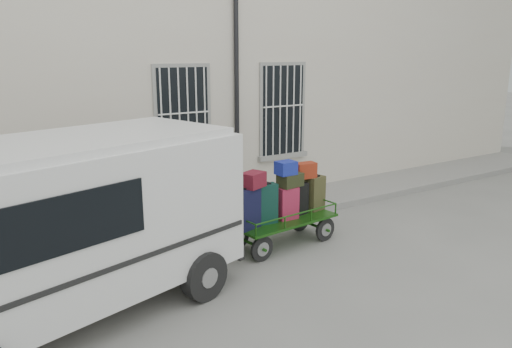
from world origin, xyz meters
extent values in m
plane|color=slate|center=(0.00, 0.00, 0.00)|extent=(80.00, 80.00, 0.00)
cube|color=beige|center=(0.00, 5.50, 3.00)|extent=(24.00, 5.00, 6.00)
cylinder|color=black|center=(0.95, 2.92, 2.80)|extent=(0.11, 0.11, 5.60)
cube|color=black|center=(-0.40, 2.98, 2.25)|extent=(1.20, 0.08, 2.20)
cube|color=gray|center=(-0.40, 2.96, 1.09)|extent=(1.45, 0.22, 0.12)
cube|color=black|center=(2.30, 2.98, 2.25)|extent=(1.20, 0.08, 2.20)
cube|color=gray|center=(2.30, 2.96, 1.09)|extent=(1.45, 0.22, 0.12)
cube|color=gray|center=(0.00, 2.20, 0.07)|extent=(24.00, 1.70, 0.15)
cylinder|color=black|center=(-0.36, -0.19, 0.24)|extent=(0.48, 0.10, 0.48)
cylinder|color=gray|center=(-0.36, -0.19, 0.24)|extent=(0.27, 0.11, 0.26)
cylinder|color=black|center=(-0.44, 0.52, 0.24)|extent=(0.48, 0.10, 0.48)
cylinder|color=gray|center=(-0.44, 0.52, 0.24)|extent=(0.27, 0.11, 0.26)
cylinder|color=black|center=(1.24, -0.03, 0.24)|extent=(0.48, 0.10, 0.48)
cylinder|color=gray|center=(1.24, -0.03, 0.24)|extent=(0.27, 0.11, 0.26)
cylinder|color=black|center=(1.17, 0.69, 0.24)|extent=(0.48, 0.10, 0.48)
cylinder|color=gray|center=(1.17, 0.69, 0.24)|extent=(0.27, 0.11, 0.26)
cube|color=#1A4C11|center=(0.40, 0.25, 0.52)|extent=(2.18, 1.16, 0.05)
cylinder|color=#1A4C11|center=(-0.87, 0.12, 0.67)|extent=(0.28, 0.07, 0.53)
cube|color=black|center=(-0.46, 0.15, 0.92)|extent=(0.53, 0.39, 0.75)
cube|color=black|center=(-0.46, 0.15, 1.31)|extent=(0.20, 0.15, 0.03)
cube|color=#0E332C|center=(-0.02, 0.21, 0.92)|extent=(0.43, 0.26, 0.75)
cube|color=black|center=(-0.02, 0.21, 1.31)|extent=(0.17, 0.13, 0.03)
cube|color=maroon|center=(0.46, 0.16, 0.86)|extent=(0.39, 0.20, 0.62)
cube|color=black|center=(0.46, 0.16, 1.18)|extent=(0.16, 0.11, 0.03)
cube|color=black|center=(0.81, 0.32, 0.86)|extent=(0.42, 0.32, 0.63)
cube|color=black|center=(0.81, 0.32, 1.19)|extent=(0.16, 0.14, 0.03)
cube|color=#34361B|center=(1.26, 0.35, 0.90)|extent=(0.42, 0.34, 0.70)
cube|color=black|center=(1.26, 0.35, 1.26)|extent=(0.16, 0.15, 0.03)
cube|color=#5F1313|center=(-0.33, 0.17, 1.43)|extent=(0.52, 0.46, 0.27)
cube|color=black|center=(0.54, 0.22, 1.30)|extent=(0.52, 0.37, 0.25)
cube|color=maroon|center=(1.02, 0.37, 1.40)|extent=(0.44, 0.28, 0.31)
cube|color=navy|center=(0.43, 0.21, 1.55)|extent=(0.36, 0.30, 0.25)
cube|color=white|center=(-3.73, -0.36, 1.44)|extent=(5.35, 3.43, 2.03)
cube|color=white|center=(-3.73, -0.36, 2.50)|extent=(5.09, 3.20, 0.11)
cube|color=black|center=(-4.08, -1.58, 1.78)|extent=(2.39, 0.73, 0.70)
cube|color=black|center=(-1.34, 0.33, 1.78)|extent=(0.48, 1.53, 0.62)
cube|color=black|center=(-1.35, 0.32, 0.48)|extent=(0.68, 2.03, 0.25)
cube|color=white|center=(-1.31, 0.33, 0.74)|extent=(0.16, 0.46, 0.14)
cylinder|color=black|center=(-1.88, -0.91, 0.38)|extent=(0.80, 0.45, 0.77)
cylinder|color=black|center=(-2.45, 1.08, 0.38)|extent=(0.80, 0.45, 0.77)
camera|label=1|loc=(-4.93, -7.21, 3.69)|focal=35.00mm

